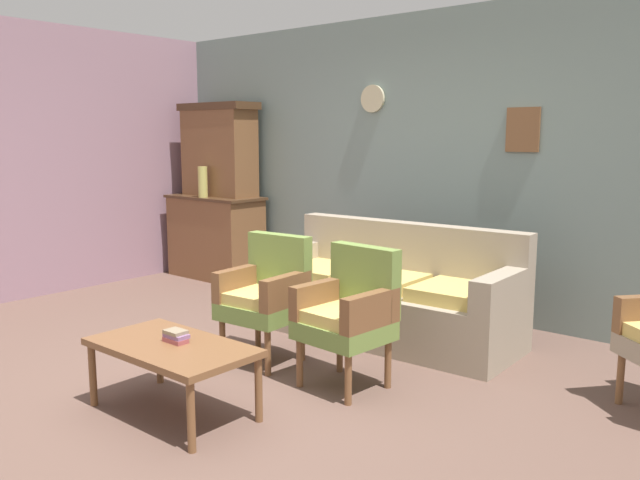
{
  "coord_description": "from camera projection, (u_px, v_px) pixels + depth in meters",
  "views": [
    {
      "loc": [
        3.12,
        -2.61,
        1.6
      ],
      "look_at": [
        0.08,
        1.0,
        0.85
      ],
      "focal_mm": 36.81,
      "sensor_mm": 36.0,
      "label": 1
    }
  ],
  "objects": [
    {
      "name": "vase_on_cabinet",
      "position": [
        203.0,
        182.0,
        7.19
      ],
      "size": [
        0.1,
        0.1,
        0.34
      ],
      "primitive_type": "cylinder",
      "color": "tan",
      "rests_on": "side_cabinet"
    },
    {
      "name": "ground_plane",
      "position": [
        211.0,
        388.0,
        4.21
      ],
      "size": [
        7.68,
        7.68,
        0.0
      ],
      "primitive_type": "plane",
      "color": "brown"
    },
    {
      "name": "side_cabinet",
      "position": [
        216.0,
        237.0,
        7.44
      ],
      "size": [
        1.16,
        0.55,
        0.93
      ],
      "color": "brown",
      "rests_on": "ground"
    },
    {
      "name": "floral_couch",
      "position": [
        390.0,
        297.0,
        5.23
      ],
      "size": [
        2.1,
        0.88,
        0.9
      ],
      "color": "gray",
      "rests_on": "ground"
    },
    {
      "name": "armchair_near_couch_end",
      "position": [
        349.0,
        310.0,
        4.18
      ],
      "size": [
        0.56,
        0.53,
        0.9
      ],
      "color": "olive",
      "rests_on": "ground"
    },
    {
      "name": "coffee_table",
      "position": [
        172.0,
        351.0,
        3.77
      ],
      "size": [
        1.0,
        0.56,
        0.42
      ],
      "color": "brown",
      "rests_on": "ground"
    },
    {
      "name": "wall_back_with_decor",
      "position": [
        429.0,
        163.0,
        5.98
      ],
      "size": [
        6.4,
        0.09,
        2.7
      ],
      "color": "gray",
      "rests_on": "ground"
    },
    {
      "name": "book_stack_on_table",
      "position": [
        176.0,
        336.0,
        3.79
      ],
      "size": [
        0.15,
        0.1,
        0.07
      ],
      "color": "#9B484B",
      "rests_on": "coffee_table"
    },
    {
      "name": "cabinet_upper_hutch",
      "position": [
        219.0,
        149.0,
        7.35
      ],
      "size": [
        0.99,
        0.38,
        1.03
      ],
      "color": "brown",
      "rests_on": "side_cabinet"
    },
    {
      "name": "armchair_near_cabinet",
      "position": [
        266.0,
        292.0,
        4.66
      ],
      "size": [
        0.56,
        0.53,
        0.9
      ],
      "color": "olive",
      "rests_on": "ground"
    }
  ]
}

